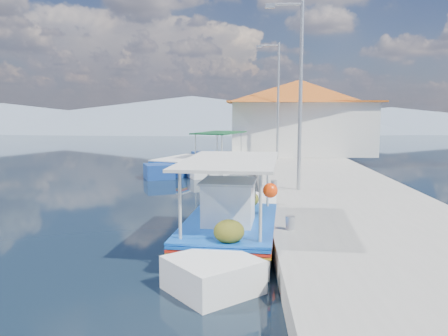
{
  "coord_description": "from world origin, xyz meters",
  "views": [
    {
      "loc": [
        2.75,
        -12.51,
        3.08
      ],
      "look_at": [
        2.19,
        1.21,
        1.3
      ],
      "focal_mm": 35.9,
      "sensor_mm": 36.0,
      "label": 1
    }
  ],
  "objects": [
    {
      "name": "ground",
      "position": [
        0.0,
        0.0,
        0.0
      ],
      "size": [
        160.0,
        160.0,
        0.0
      ],
      "primitive_type": "plane",
      "color": "black",
      "rests_on": "ground"
    },
    {
      "name": "quay",
      "position": [
        5.9,
        6.0,
        0.25
      ],
      "size": [
        5.0,
        44.0,
        0.5
      ],
      "primitive_type": "cube",
      "color": "#9E9B94",
      "rests_on": "ground"
    },
    {
      "name": "bollards",
      "position": [
        3.8,
        5.25,
        0.65
      ],
      "size": [
        0.2,
        17.2,
        0.3
      ],
      "color": "#A5A8AD",
      "rests_on": "quay"
    },
    {
      "name": "main_caique",
      "position": [
        2.49,
        -2.72,
        0.43
      ],
      "size": [
        2.38,
        6.75,
        2.23
      ],
      "rotation": [
        0.0,
        0.0,
        0.1
      ],
      "color": "white",
      "rests_on": "ground"
    },
    {
      "name": "caique_green_canopy",
      "position": [
        1.59,
        9.81,
        0.33
      ],
      "size": [
        3.03,
        5.56,
        2.21
      ],
      "rotation": [
        0.0,
        0.0,
        0.35
      ],
      "color": "white",
      "rests_on": "ground"
    },
    {
      "name": "caique_blue_hull",
      "position": [
        -0.16,
        9.47,
        0.3
      ],
      "size": [
        3.41,
        5.67,
        1.1
      ],
      "rotation": [
        0.0,
        0.0,
        0.42
      ],
      "color": "navy",
      "rests_on": "ground"
    },
    {
      "name": "harbor_building",
      "position": [
        6.2,
        15.0,
        2.78
      ],
      "size": [
        10.49,
        10.49,
        4.4
      ],
      "color": "white",
      "rests_on": "quay"
    },
    {
      "name": "lamp_post_near",
      "position": [
        4.51,
        2.0,
        3.85
      ],
      "size": [
        1.21,
        0.14,
        6.0
      ],
      "color": "#A5A8AD",
      "rests_on": "quay"
    },
    {
      "name": "lamp_post_far",
      "position": [
        4.51,
        11.0,
        3.85
      ],
      "size": [
        1.21,
        0.14,
        6.0
      ],
      "color": "#A5A8AD",
      "rests_on": "quay"
    },
    {
      "name": "mountain_ridge",
      "position": [
        6.54,
        56.0,
        2.04
      ],
      "size": [
        171.4,
        96.0,
        5.5
      ],
      "color": "slate",
      "rests_on": "ground"
    }
  ]
}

